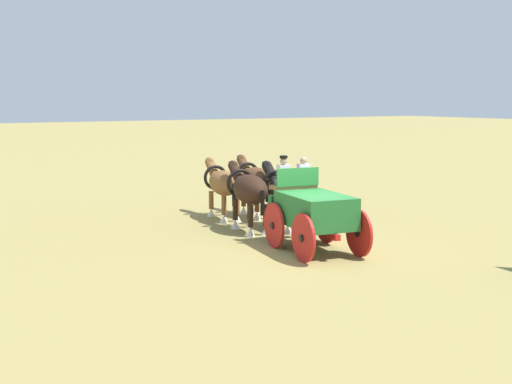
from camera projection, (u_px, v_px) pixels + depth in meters
The scene contains 6 objects.
ground_plane at pixel (315, 252), 19.26m from camera, with size 220.00×220.00×0.00m, color #9E8C4C.
show_wagon at pixel (313, 210), 19.26m from camera, with size 5.56×2.29×2.70m.
draft_horse_rear_near at pixel (249, 190), 22.08m from camera, with size 3.05×1.26×2.26m.
draft_horse_rear_off at pixel (284, 190), 22.59m from camera, with size 3.07×1.17×2.20m.
draft_horse_lead_near at pixel (222, 184), 24.48m from camera, with size 3.08×1.22×2.16m.
draft_horse_lead_off at pixel (255, 181), 24.96m from camera, with size 2.99×1.20×2.22m.
Camera 1 is at (-15.25, 11.17, 4.42)m, focal length 46.59 mm.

